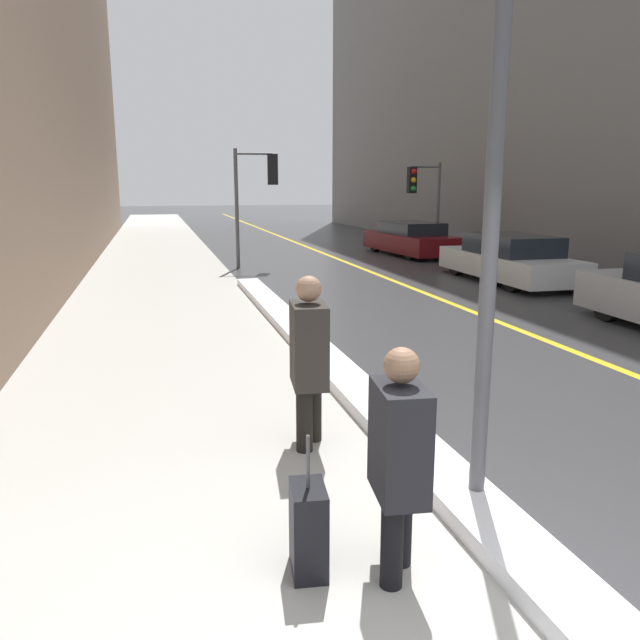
# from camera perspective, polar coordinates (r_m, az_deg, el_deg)

# --- Properties ---
(sidewalk_slab) EXTENTS (4.00, 80.00, 0.01)m
(sidewalk_slab) POSITION_cam_1_polar(r_m,az_deg,el_deg) (17.52, -14.44, 3.70)
(sidewalk_slab) COLOR #B2AFA8
(sidewalk_slab) RESTS_ON ground
(road_centre_stripe) EXTENTS (0.16, 80.00, 0.00)m
(road_centre_stripe) POSITION_cam_1_polar(r_m,az_deg,el_deg) (18.54, 4.47, 4.49)
(road_centre_stripe) COLOR gold
(road_centre_stripe) RESTS_ON ground
(snow_bank_curb) EXTENTS (0.51, 14.51, 0.16)m
(snow_bank_curb) POSITION_cam_1_polar(r_m,az_deg,el_deg) (9.03, 0.03, -3.16)
(snow_bank_curb) COLOR white
(snow_bank_curb) RESTS_ON ground
(lamp_post) EXTENTS (0.28, 0.28, 5.44)m
(lamp_post) POSITION_cam_1_polar(r_m,az_deg,el_deg) (4.69, 16.14, 20.93)
(lamp_post) COLOR #515156
(lamp_post) RESTS_ON ground
(traffic_light_near) EXTENTS (1.31, 0.33, 3.55)m
(traffic_light_near) POSITION_cam_1_polar(r_m,az_deg,el_deg) (19.21, -5.57, 12.38)
(traffic_light_near) COLOR #515156
(traffic_light_near) RESTS_ON ground
(traffic_light_far) EXTENTS (1.31, 0.39, 3.27)m
(traffic_light_far) POSITION_cam_1_polar(r_m,az_deg,el_deg) (22.62, 9.27, 11.70)
(traffic_light_far) COLOR #515156
(traffic_light_far) RESTS_ON ground
(pedestrian_nearside) EXTENTS (0.34, 0.72, 1.52)m
(pedestrian_nearside) POSITION_cam_1_polar(r_m,az_deg,el_deg) (3.98, 7.18, -11.98)
(pedestrian_nearside) COLOR black
(pedestrian_nearside) RESTS_ON ground
(pedestrian_with_shoulder_bag) EXTENTS (0.38, 0.77, 1.66)m
(pedestrian_with_shoulder_bag) POSITION_cam_1_polar(r_m,az_deg,el_deg) (5.85, -1.04, -3.13)
(pedestrian_with_shoulder_bag) COLOR black
(pedestrian_with_shoulder_bag) RESTS_ON ground
(parked_car_white) EXTENTS (1.79, 4.82, 1.23)m
(parked_car_white) POSITION_cam_1_polar(r_m,az_deg,el_deg) (17.05, 16.91, 5.32)
(parked_car_white) COLOR silver
(parked_car_white) RESTS_ON ground
(parked_car_maroon) EXTENTS (2.04, 4.74, 1.20)m
(parked_car_maroon) POSITION_cam_1_polar(r_m,az_deg,el_deg) (23.00, 8.27, 7.32)
(parked_car_maroon) COLOR #600F14
(parked_car_maroon) RESTS_ON ground
(rolling_suitcase) EXTENTS (0.26, 0.38, 0.95)m
(rolling_suitcase) POSITION_cam_1_polar(r_m,az_deg,el_deg) (4.22, -1.07, -18.64)
(rolling_suitcase) COLOR black
(rolling_suitcase) RESTS_ON ground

